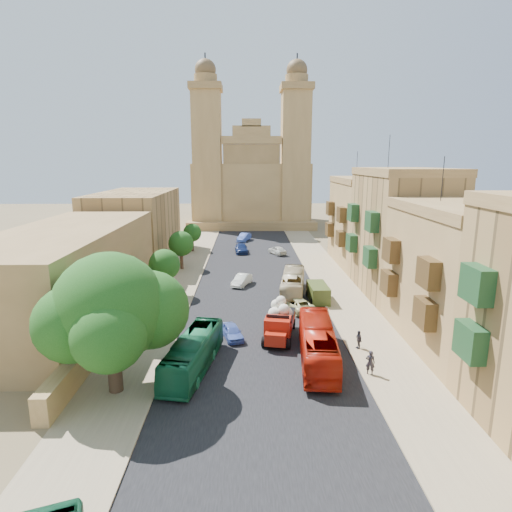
{
  "coord_description": "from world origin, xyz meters",
  "views": [
    {
      "loc": [
        -0.98,
        -21.28,
        14.48
      ],
      "look_at": [
        0.0,
        26.0,
        4.0
      ],
      "focal_mm": 30.0,
      "sensor_mm": 36.0,
      "label": 1
    }
  ],
  "objects_px": {
    "street_tree_c": "(181,244)",
    "car_dkblue": "(241,248)",
    "car_white_b": "(277,250)",
    "car_cream": "(298,304)",
    "ficus_tree": "(112,311)",
    "street_tree_a": "(137,299)",
    "bus_green_north": "(193,353)",
    "olive_pickup": "(318,293)",
    "pedestrian_a": "(370,362)",
    "bus_red_east": "(318,344)",
    "pedestrian_c": "(359,340)",
    "car_white_a": "(242,280)",
    "red_truck": "(279,321)",
    "car_blue_a": "(232,332)",
    "bus_cream_east": "(293,284)",
    "church": "(251,183)",
    "street_tree_b": "(164,265)",
    "street_tree_d": "(192,233)",
    "car_blue_b": "(244,237)"
  },
  "relations": [
    {
      "from": "church",
      "to": "street_tree_b",
      "type": "relative_size",
      "value": 6.95
    },
    {
      "from": "bus_green_north",
      "to": "olive_pickup",
      "type": "bearing_deg",
      "value": 63.76
    },
    {
      "from": "bus_green_north",
      "to": "car_blue_a",
      "type": "xyz_separation_m",
      "value": [
        2.54,
        5.5,
        -0.69
      ]
    },
    {
      "from": "street_tree_b",
      "to": "bus_cream_east",
      "type": "bearing_deg",
      "value": -1.33
    },
    {
      "from": "street_tree_c",
      "to": "street_tree_d",
      "type": "xyz_separation_m",
      "value": [
        -0.0,
        12.0,
        -0.48
      ]
    },
    {
      "from": "olive_pickup",
      "to": "bus_green_north",
      "type": "distance_m",
      "value": 19.02
    },
    {
      "from": "street_tree_a",
      "to": "ficus_tree",
      "type": "bearing_deg",
      "value": -85.84
    },
    {
      "from": "church",
      "to": "car_white_b",
      "type": "distance_m",
      "value": 34.78
    },
    {
      "from": "red_truck",
      "to": "car_dkblue",
      "type": "bearing_deg",
      "value": 96.04
    },
    {
      "from": "ficus_tree",
      "to": "street_tree_a",
      "type": "relative_size",
      "value": 1.73
    },
    {
      "from": "church",
      "to": "bus_red_east",
      "type": "bearing_deg",
      "value": -86.64
    },
    {
      "from": "street_tree_a",
      "to": "car_cream",
      "type": "height_order",
      "value": "street_tree_a"
    },
    {
      "from": "olive_pickup",
      "to": "bus_cream_east",
      "type": "distance_m",
      "value": 3.07
    },
    {
      "from": "ficus_tree",
      "to": "pedestrian_a",
      "type": "relative_size",
      "value": 5.2
    },
    {
      "from": "street_tree_c",
      "to": "car_dkblue",
      "type": "bearing_deg",
      "value": 53.02
    },
    {
      "from": "olive_pickup",
      "to": "car_cream",
      "type": "xyz_separation_m",
      "value": [
        -2.5,
        -3.05,
        -0.22
      ]
    },
    {
      "from": "olive_pickup",
      "to": "bus_red_east",
      "type": "bearing_deg",
      "value": -99.46
    },
    {
      "from": "red_truck",
      "to": "car_dkblue",
      "type": "distance_m",
      "value": 34.55
    },
    {
      "from": "car_cream",
      "to": "car_white_b",
      "type": "bearing_deg",
      "value": -109.01
    },
    {
      "from": "street_tree_b",
      "to": "bus_cream_east",
      "type": "relative_size",
      "value": 0.54
    },
    {
      "from": "olive_pickup",
      "to": "car_white_a",
      "type": "xyz_separation_m",
      "value": [
        -8.16,
        5.93,
        -0.22
      ]
    },
    {
      "from": "street_tree_c",
      "to": "red_truck",
      "type": "xyz_separation_m",
      "value": [
        11.68,
        -23.67,
        -2.06
      ]
    },
    {
      "from": "street_tree_d",
      "to": "car_white_a",
      "type": "bearing_deg",
      "value": -67.46
    },
    {
      "from": "pedestrian_c",
      "to": "street_tree_d",
      "type": "bearing_deg",
      "value": -166.24
    },
    {
      "from": "olive_pickup",
      "to": "car_blue_a",
      "type": "relative_size",
      "value": 1.25
    },
    {
      "from": "car_dkblue",
      "to": "car_white_b",
      "type": "relative_size",
      "value": 1.22
    },
    {
      "from": "car_blue_a",
      "to": "pedestrian_c",
      "type": "relative_size",
      "value": 2.32
    },
    {
      "from": "car_white_a",
      "to": "pedestrian_a",
      "type": "distance_m",
      "value": 23.9
    },
    {
      "from": "street_tree_a",
      "to": "car_blue_a",
      "type": "height_order",
      "value": "street_tree_a"
    },
    {
      "from": "ficus_tree",
      "to": "pedestrian_a",
      "type": "xyz_separation_m",
      "value": [
        16.92,
        1.82,
        -4.52
      ]
    },
    {
      "from": "street_tree_a",
      "to": "car_dkblue",
      "type": "distance_m",
      "value": 35.72
    },
    {
      "from": "pedestrian_c",
      "to": "car_dkblue",
      "type": "bearing_deg",
      "value": -176.46
    },
    {
      "from": "street_tree_a",
      "to": "car_cream",
      "type": "distance_m",
      "value": 15.88
    },
    {
      "from": "red_truck",
      "to": "car_white_b",
      "type": "relative_size",
      "value": 1.51
    },
    {
      "from": "street_tree_a",
      "to": "bus_red_east",
      "type": "bearing_deg",
      "value": -16.34
    },
    {
      "from": "car_cream",
      "to": "ficus_tree",
      "type": "bearing_deg",
      "value": 28.56
    },
    {
      "from": "street_tree_d",
      "to": "pedestrian_c",
      "type": "xyz_separation_m",
      "value": [
        17.77,
        -37.97,
        -2.31
      ]
    },
    {
      "from": "church",
      "to": "car_white_b",
      "type": "relative_size",
      "value": 9.11
    },
    {
      "from": "church",
      "to": "street_tree_a",
      "type": "relative_size",
      "value": 6.88
    },
    {
      "from": "red_truck",
      "to": "car_blue_b",
      "type": "height_order",
      "value": "red_truck"
    },
    {
      "from": "street_tree_c",
      "to": "bus_cream_east",
      "type": "distance_m",
      "value": 18.78
    },
    {
      "from": "car_dkblue",
      "to": "pedestrian_a",
      "type": "distance_m",
      "value": 41.94
    },
    {
      "from": "car_white_b",
      "to": "car_cream",
      "type": "bearing_deg",
      "value": 65.66
    },
    {
      "from": "church",
      "to": "car_white_a",
      "type": "xyz_separation_m",
      "value": [
        -1.66,
        -50.71,
        -8.87
      ]
    },
    {
      "from": "bus_green_north",
      "to": "car_blue_a",
      "type": "distance_m",
      "value": 6.1
    },
    {
      "from": "ficus_tree",
      "to": "bus_cream_east",
      "type": "height_order",
      "value": "ficus_tree"
    },
    {
      "from": "street_tree_b",
      "to": "red_truck",
      "type": "distance_m",
      "value": 16.63
    },
    {
      "from": "red_truck",
      "to": "car_white_a",
      "type": "bearing_deg",
      "value": 102.09
    },
    {
      "from": "bus_green_north",
      "to": "red_truck",
      "type": "bearing_deg",
      "value": 51.26
    },
    {
      "from": "car_cream",
      "to": "car_dkblue",
      "type": "xyz_separation_m",
      "value": [
        -5.95,
        27.77,
        0.07
      ]
    }
  ]
}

